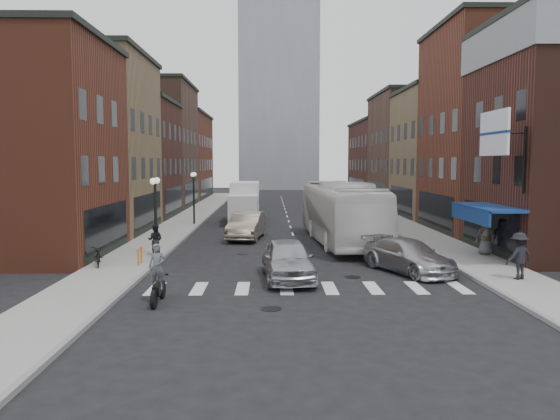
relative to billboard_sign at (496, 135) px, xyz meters
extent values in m
plane|color=black|center=(-8.59, -0.50, -6.13)|extent=(160.00, 160.00, 0.00)
cube|color=gray|center=(-17.09, 21.50, -6.06)|extent=(3.00, 74.00, 0.15)
cube|color=gray|center=(-0.09, 21.50, -6.06)|extent=(3.00, 74.00, 0.15)
cube|color=gray|center=(-15.59, 21.50, -6.13)|extent=(0.20, 74.00, 0.16)
cube|color=gray|center=(-1.59, 21.50, -6.13)|extent=(0.20, 74.00, 0.16)
cube|color=silver|center=(-8.59, -3.50, -6.13)|extent=(12.00, 2.20, 0.01)
cube|color=brown|center=(-23.59, 4.00, -0.63)|extent=(10.00, 9.00, 11.00)
cube|color=black|center=(-18.61, 4.00, -4.53)|extent=(0.08, 7.20, 2.20)
cube|color=black|center=(-23.59, 4.00, 5.02)|extent=(10.30, 9.20, 0.30)
cube|color=olive|center=(-23.59, 13.50, -0.13)|extent=(10.00, 10.00, 12.00)
cube|color=black|center=(-18.61, 13.50, -4.53)|extent=(0.08, 8.00, 2.20)
cube|color=black|center=(-23.59, 13.50, 6.02)|extent=(10.30, 10.20, 0.30)
cube|color=#3F1F16|center=(-23.59, 23.50, -1.13)|extent=(10.00, 10.00, 10.00)
cube|color=black|center=(-18.61, 23.50, -4.53)|extent=(0.08, 8.00, 2.20)
cube|color=black|center=(-23.59, 23.50, 4.02)|extent=(10.30, 10.20, 0.30)
cube|color=#4C3126|center=(-23.59, 34.50, 0.37)|extent=(10.00, 12.00, 13.00)
cube|color=black|center=(-18.61, 34.50, -4.53)|extent=(0.08, 9.60, 2.20)
cube|color=black|center=(-23.59, 34.50, 7.02)|extent=(10.30, 12.20, 0.30)
cube|color=brown|center=(-23.59, 48.50, -0.63)|extent=(10.00, 16.00, 11.00)
cube|color=black|center=(-18.61, 48.50, -4.53)|extent=(0.08, 12.80, 2.20)
cube|color=black|center=(-23.59, 48.50, 5.02)|extent=(10.30, 16.20, 0.30)
cube|color=black|center=(1.43, 4.00, -4.53)|extent=(0.08, 7.20, 2.20)
cube|color=brown|center=(6.41, 13.50, 0.87)|extent=(10.00, 10.00, 14.00)
cube|color=black|center=(1.43, 13.50, -4.53)|extent=(0.08, 8.00, 2.20)
cube|color=black|center=(6.41, 13.50, 8.02)|extent=(10.30, 10.20, 0.30)
cube|color=olive|center=(6.41, 23.50, -0.63)|extent=(10.00, 10.00, 11.00)
cube|color=black|center=(1.43, 23.50, -4.53)|extent=(0.08, 8.00, 2.20)
cube|color=black|center=(6.41, 23.50, 5.02)|extent=(10.30, 10.20, 0.30)
cube|color=#4C3126|center=(6.41, 34.50, -0.13)|extent=(10.00, 12.00, 12.00)
cube|color=black|center=(1.43, 34.50, -4.53)|extent=(0.08, 9.60, 2.20)
cube|color=black|center=(6.41, 34.50, 6.02)|extent=(10.30, 12.20, 0.30)
cube|color=#3F1F16|center=(6.41, 48.50, -1.13)|extent=(10.00, 16.00, 10.00)
cube|color=black|center=(1.43, 48.50, -4.53)|extent=(0.08, 12.80, 2.20)
cube|color=black|center=(6.41, 48.50, 4.02)|extent=(10.30, 16.20, 0.30)
cube|color=navy|center=(0.51, 2.00, -3.43)|extent=(1.80, 5.00, 0.15)
cube|color=navy|center=(-0.34, 2.00, -3.78)|extent=(0.10, 5.00, 0.70)
cylinder|color=black|center=(1.31, 0.00, -1.13)|extent=(0.12, 0.12, 3.00)
cylinder|color=black|center=(0.61, 0.00, 0.07)|extent=(1.40, 0.08, 0.08)
cube|color=silver|center=(-0.09, 0.00, 0.07)|extent=(0.12, 3.00, 2.00)
cube|color=#9399A0|center=(-8.59, 77.50, 18.87)|extent=(14.00, 14.00, 50.00)
cylinder|color=black|center=(-15.99, 3.50, -4.13)|extent=(0.14, 0.14, 4.00)
cylinder|color=black|center=(-15.99, 3.50, -2.13)|extent=(0.06, 0.90, 0.06)
sphere|color=white|center=(-15.99, 3.05, -2.18)|extent=(0.32, 0.32, 0.32)
sphere|color=white|center=(-15.99, 3.95, -2.18)|extent=(0.32, 0.32, 0.32)
cylinder|color=black|center=(-15.99, 17.50, -4.13)|extent=(0.14, 0.14, 4.00)
cylinder|color=black|center=(-15.99, 17.50, -2.13)|extent=(0.06, 0.90, 0.06)
sphere|color=white|center=(-15.99, 17.05, -2.18)|extent=(0.32, 0.32, 0.32)
sphere|color=white|center=(-15.99, 17.95, -2.18)|extent=(0.32, 0.32, 0.32)
cylinder|color=#D8590C|center=(-16.19, 0.50, -5.58)|extent=(0.08, 0.08, 0.80)
cylinder|color=#D8590C|center=(-16.19, 1.10, -5.58)|extent=(0.08, 0.08, 0.80)
cube|color=silver|center=(-12.19, 17.00, -4.89)|extent=(2.25, 2.43, 2.29)
cube|color=black|center=(-12.19, 17.00, -4.67)|extent=(2.26, 1.33, 1.01)
cube|color=silver|center=(-12.19, 20.49, -4.21)|extent=(2.38, 4.81, 2.66)
cube|color=navy|center=(-12.19, 20.49, -4.21)|extent=(2.36, 1.88, 1.10)
cube|color=black|center=(-12.19, 20.30, -5.72)|extent=(2.13, 6.00, 0.32)
cylinder|color=black|center=(-13.24, 17.19, -5.72)|extent=(0.26, 0.83, 0.83)
cylinder|color=black|center=(-11.13, 17.19, -5.72)|extent=(0.26, 0.83, 0.83)
cylinder|color=black|center=(-13.24, 20.30, -5.72)|extent=(0.26, 0.83, 0.83)
cylinder|color=black|center=(-11.13, 20.30, -5.72)|extent=(0.26, 0.83, 0.83)
cylinder|color=black|center=(-13.24, 22.14, -5.72)|extent=(0.26, 0.83, 0.83)
cylinder|color=black|center=(-11.13, 22.14, -5.72)|extent=(0.26, 0.83, 0.83)
cylinder|color=black|center=(-14.02, -4.95, -5.82)|extent=(0.13, 0.63, 0.63)
cylinder|color=black|center=(-14.02, -6.39, -5.82)|extent=(0.13, 0.63, 0.63)
cube|color=black|center=(-14.02, -5.67, -5.60)|extent=(0.29, 1.16, 0.34)
cube|color=black|center=(-14.02, -5.14, -5.22)|extent=(0.53, 0.08, 0.06)
imported|color=#525459|center=(-14.02, -5.77, -4.81)|extent=(0.59, 0.40, 1.58)
imported|color=silver|center=(-5.80, 8.47, -4.28)|extent=(3.93, 13.46, 3.70)
imported|color=#B5B5BA|center=(-9.39, -1.92, -5.29)|extent=(2.38, 5.12, 1.70)
imported|color=#A69B86|center=(-11.61, 10.17, -5.27)|extent=(2.51, 5.41, 1.72)
imported|color=#B3B4B8|center=(-3.95, -0.50, -5.40)|extent=(3.96, 5.44, 1.46)
imported|color=black|center=(-18.01, 0.54, -5.50)|extent=(1.12, 1.93, 0.96)
imported|color=black|center=(-15.99, 3.27, -5.19)|extent=(0.79, 0.48, 1.59)
imported|color=black|center=(0.02, -2.67, -5.03)|extent=(1.37, 1.00, 1.91)
imported|color=olive|center=(1.01, 3.17, -5.07)|extent=(1.13, 0.67, 1.82)
imported|color=#585A60|center=(0.96, 3.20, -5.04)|extent=(0.97, 0.67, 1.89)
camera|label=1|loc=(-10.10, -24.39, -1.21)|focal=35.00mm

